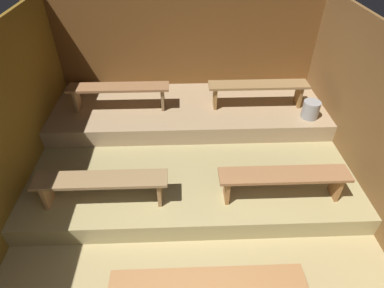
{
  "coord_description": "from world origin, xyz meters",
  "views": [
    {
      "loc": [
        -0.13,
        -0.95,
        3.68
      ],
      "look_at": [
        0.02,
        3.06,
        0.51
      ],
      "focal_mm": 29.6,
      "sensor_mm": 36.0,
      "label": 1
    }
  ],
  "objects_px": {
    "bench_floor_center": "(208,285)",
    "pail_middle": "(311,110)",
    "bench_middle_left": "(119,91)",
    "bench_middle_right": "(258,88)",
    "bench_lower_left": "(101,183)",
    "bench_lower_right": "(284,178)"
  },
  "relations": [
    {
      "from": "bench_floor_center",
      "to": "pail_middle",
      "type": "relative_size",
      "value": 6.89
    },
    {
      "from": "bench_floor_center",
      "to": "pail_middle",
      "type": "xyz_separation_m",
      "value": [
        1.98,
        2.83,
        0.4
      ]
    },
    {
      "from": "bench_middle_left",
      "to": "bench_middle_right",
      "type": "height_order",
      "value": "same"
    },
    {
      "from": "bench_floor_center",
      "to": "bench_lower_left",
      "type": "distance_m",
      "value": 1.87
    },
    {
      "from": "bench_floor_center",
      "to": "pail_middle",
      "type": "height_order",
      "value": "pail_middle"
    },
    {
      "from": "bench_lower_right",
      "to": "pail_middle",
      "type": "height_order",
      "value": "pail_middle"
    },
    {
      "from": "bench_lower_right",
      "to": "bench_middle_right",
      "type": "relative_size",
      "value": 1.0
    },
    {
      "from": "bench_lower_right",
      "to": "bench_middle_left",
      "type": "xyz_separation_m",
      "value": [
        -2.45,
        1.96,
        0.31
      ]
    },
    {
      "from": "bench_floor_center",
      "to": "bench_middle_left",
      "type": "xyz_separation_m",
      "value": [
        -1.33,
        3.24,
        0.61
      ]
    },
    {
      "from": "pail_middle",
      "to": "bench_lower_right",
      "type": "bearing_deg",
      "value": -119.25
    },
    {
      "from": "bench_lower_left",
      "to": "bench_middle_left",
      "type": "xyz_separation_m",
      "value": [
        -0.01,
        1.96,
        0.31
      ]
    },
    {
      "from": "bench_lower_left",
      "to": "bench_middle_left",
      "type": "relative_size",
      "value": 1.0
    },
    {
      "from": "bench_middle_left",
      "to": "pail_middle",
      "type": "relative_size",
      "value": 5.76
    },
    {
      "from": "bench_lower_right",
      "to": "pail_middle",
      "type": "bearing_deg",
      "value": 60.75
    },
    {
      "from": "bench_middle_left",
      "to": "pail_middle",
      "type": "height_order",
      "value": "bench_middle_left"
    },
    {
      "from": "bench_lower_right",
      "to": "bench_middle_left",
      "type": "bearing_deg",
      "value": 141.43
    },
    {
      "from": "pail_middle",
      "to": "bench_middle_left",
      "type": "bearing_deg",
      "value": 172.89
    },
    {
      "from": "bench_floor_center",
      "to": "bench_middle_right",
      "type": "height_order",
      "value": "bench_middle_right"
    },
    {
      "from": "bench_floor_center",
      "to": "pail_middle",
      "type": "bearing_deg",
      "value": 54.94
    },
    {
      "from": "bench_middle_left",
      "to": "bench_middle_right",
      "type": "xyz_separation_m",
      "value": [
        2.46,
        0.0,
        0.0
      ]
    },
    {
      "from": "bench_middle_right",
      "to": "pail_middle",
      "type": "xyz_separation_m",
      "value": [
        0.86,
        -0.41,
        -0.21
      ]
    },
    {
      "from": "bench_lower_left",
      "to": "bench_middle_left",
      "type": "bearing_deg",
      "value": 90.2
    }
  ]
}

